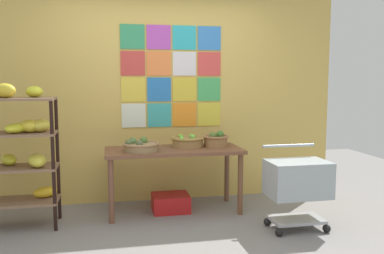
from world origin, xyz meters
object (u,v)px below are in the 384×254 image
fruit_basket_back_left (216,139)px  display_table (174,157)px  produce_crate_under_table (171,203)px  shopping_cart (297,182)px  fruit_basket_back_right (188,141)px  banana_shelf_unit (13,142)px  fruit_basket_left (140,146)px

fruit_basket_back_left → display_table: bearing=-173.4°
produce_crate_under_table → shopping_cart: size_ratio=0.50×
fruit_basket_back_right → produce_crate_under_table: (-0.22, -0.10, -0.70)m
banana_shelf_unit → display_table: bearing=6.4°
fruit_basket_left → fruit_basket_back_left: fruit_basket_back_left is taller
banana_shelf_unit → fruit_basket_back_right: (1.85, 0.29, -0.09)m
display_table → fruit_basket_left: size_ratio=3.84×
display_table → fruit_basket_back_left: 0.54m
display_table → fruit_basket_back_right: (0.18, 0.11, 0.16)m
fruit_basket_left → fruit_basket_back_left: bearing=9.5°
fruit_basket_left → shopping_cart: (1.51, -0.73, -0.30)m
banana_shelf_unit → shopping_cart: (2.79, -0.63, -0.39)m
banana_shelf_unit → produce_crate_under_table: 1.82m
fruit_basket_back_right → banana_shelf_unit: bearing=-171.0°
fruit_basket_back_right → shopping_cart: (0.94, -0.92, -0.30)m
produce_crate_under_table → display_table: bearing=-15.8°
display_table → fruit_basket_back_left: fruit_basket_back_left is taller
display_table → fruit_basket_back_left: bearing=6.6°
fruit_basket_back_right → fruit_basket_back_left: 0.33m
display_table → fruit_basket_back_right: fruit_basket_back_right is taller
display_table → fruit_basket_back_right: 0.26m
fruit_basket_back_right → fruit_basket_back_left: (0.33, -0.05, 0.02)m
banana_shelf_unit → produce_crate_under_table: (1.63, 0.20, -0.78)m
banana_shelf_unit → fruit_basket_back_left: size_ratio=4.91×
produce_crate_under_table → shopping_cart: shopping_cart is taller
display_table → shopping_cart: (1.12, -0.82, -0.15)m
fruit_basket_back_right → fruit_basket_left: bearing=-160.8°
fruit_basket_back_left → produce_crate_under_table: 0.90m
display_table → produce_crate_under_table: display_table is taller
display_table → shopping_cart: shopping_cart is taller
produce_crate_under_table → shopping_cart: bearing=-35.4°
shopping_cart → fruit_basket_back_left: bearing=120.6°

